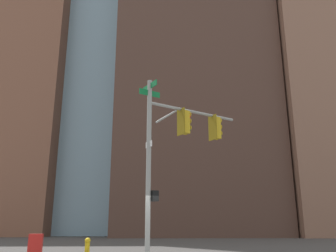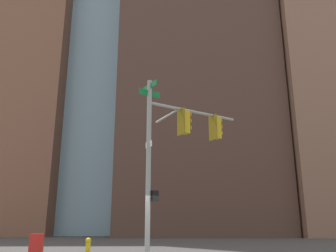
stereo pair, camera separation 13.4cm
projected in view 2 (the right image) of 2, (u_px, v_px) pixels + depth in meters
signal_pole_assembly at (179, 140)px, 14.74m from camera, size 2.85×4.36×7.21m
fire_hydrant at (88, 247)px, 15.92m from camera, size 0.34×0.26×0.87m
newspaper_box at (36, 246)px, 15.33m from camera, size 0.52×0.62×1.05m
building_brick_nearside at (193, 81)px, 54.49m from camera, size 20.69×21.03×45.85m
building_brick_midblock at (28, 101)px, 55.79m from camera, size 19.22×14.86×40.80m
building_glass_tower at (145, 45)px, 65.27m from camera, size 23.45×29.46×67.07m
building_brick_farside at (317, 109)px, 54.00m from camera, size 23.46×16.54×36.98m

